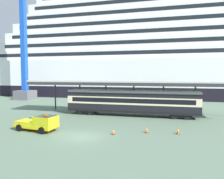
{
  "coord_description": "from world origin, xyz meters",
  "views": [
    {
      "loc": [
        8.38,
        -20.91,
        6.66
      ],
      "look_at": [
        0.97,
        9.04,
        4.5
      ],
      "focal_mm": 33.96,
      "sensor_mm": 36.0,
      "label": 1
    }
  ],
  "objects": [
    {
      "name": "traffic_cone_mid",
      "position": [
        6.51,
        3.21,
        0.36
      ],
      "size": [
        0.36,
        0.36,
        0.72
      ],
      "color": "black",
      "rests_on": "ground"
    },
    {
      "name": "cruise_ship",
      "position": [
        18.66,
        46.37,
        13.64
      ],
      "size": [
        140.12,
        22.94,
        41.31
      ],
      "color": "black",
      "rests_on": "ground"
    },
    {
      "name": "platform_canopy",
      "position": [
        3.23,
        13.37,
        5.4
      ],
      "size": [
        35.34,
        5.46,
        5.7
      ],
      "color": "beige",
      "rests_on": "ground"
    },
    {
      "name": "ground_plane",
      "position": [
        0.0,
        0.0,
        0.0
      ],
      "size": [
        400.0,
        400.0,
        0.0
      ],
      "primitive_type": "plane",
      "color": "#5B735E"
    },
    {
      "name": "service_truck",
      "position": [
        -5.88,
        1.01,
        0.99
      ],
      "size": [
        5.44,
        2.82,
        2.02
      ],
      "color": "yellow",
      "rests_on": "ground"
    },
    {
      "name": "quay_bollard",
      "position": [
        -8.98,
        3.59,
        0.52
      ],
      "size": [
        0.48,
        0.48,
        0.96
      ],
      "color": "black",
      "rests_on": "ground"
    },
    {
      "name": "train_carriage",
      "position": [
        3.23,
        12.9,
        2.3
      ],
      "size": [
        21.06,
        2.81,
        4.11
      ],
      "color": "black",
      "rests_on": "ground"
    },
    {
      "name": "dockside_crane",
      "position": [
        -27.77,
        28.8,
        15.06
      ],
      "size": [
        11.84,
        4.4,
        49.72
      ],
      "color": "#595960",
      "rests_on": "ground"
    },
    {
      "name": "traffic_cone_near",
      "position": [
        2.94,
        1.68,
        0.32
      ],
      "size": [
        0.36,
        0.36,
        0.64
      ],
      "color": "black",
      "rests_on": "ground"
    },
    {
      "name": "traffic_cone_far",
      "position": [
        9.97,
        3.6,
        0.38
      ],
      "size": [
        0.36,
        0.36,
        0.77
      ],
      "color": "black",
      "rests_on": "ground"
    }
  ]
}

